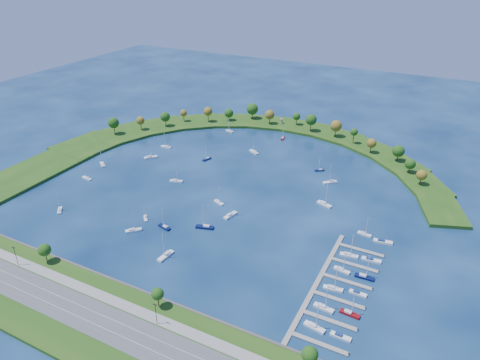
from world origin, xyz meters
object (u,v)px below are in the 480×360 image
at_px(moored_boat_9, 229,131).
at_px(moored_boat_16, 87,178).
at_px(harbor_tower, 281,121).
at_px(moored_boat_1, 320,170).
at_px(docked_boat_8, 349,255).
at_px(docked_boat_10, 364,234).
at_px(moored_boat_14, 205,227).
at_px(moored_boat_8, 176,181).
at_px(moored_boat_13, 103,164).
at_px(moored_boat_19, 330,182).
at_px(docked_boat_0, 314,327).
at_px(docked_boat_4, 333,288).
at_px(moored_boat_5, 60,210).
at_px(moored_boat_18, 164,227).
at_px(moored_boat_15, 151,157).
at_px(moored_boat_2, 230,215).
at_px(docked_boat_5, 358,293).
at_px(docked_boat_6, 342,270).
at_px(dock_system, 333,287).
at_px(moored_boat_3, 283,138).
at_px(docked_boat_7, 364,276).
at_px(moored_boat_10, 207,159).
at_px(moored_boat_11, 146,218).
at_px(moored_boat_12, 219,202).
at_px(moored_boat_4, 254,152).
at_px(moored_boat_6, 166,146).
at_px(docked_boat_3, 350,313).
at_px(docked_boat_9, 371,260).
at_px(docked_boat_11, 383,241).
at_px(moored_boat_7, 166,255).
at_px(docked_boat_2, 324,307).
at_px(moored_boat_17, 324,204).
at_px(moored_boat_0, 133,230).
at_px(docked_boat_1, 340,336).

bearing_deg(moored_boat_9, moored_boat_16, 83.31).
relative_size(harbor_tower, moored_boat_1, 0.41).
xyz_separation_m(docked_boat_8, docked_boat_10, (2.43, 21.74, -0.06)).
bearing_deg(moored_boat_9, moored_boat_14, 126.36).
relative_size(moored_boat_8, moored_boat_13, 1.01).
distance_m(moored_boat_19, docked_boat_0, 125.62).
relative_size(moored_boat_8, docked_boat_4, 0.97).
relative_size(moored_boat_5, moored_boat_18, 0.94).
bearing_deg(moored_boat_19, moored_boat_18, 14.11).
bearing_deg(moored_boat_15, moored_boat_2, -74.01).
xyz_separation_m(docked_boat_5, docked_boat_10, (-8.05, 46.41, 0.30)).
relative_size(moored_boat_16, docked_boat_6, 0.98).
bearing_deg(moored_boat_5, dock_system, -128.89).
relative_size(moored_boat_15, docked_boat_0, 1.07).
relative_size(moored_boat_3, docked_boat_4, 0.85).
bearing_deg(docked_boat_7, docked_boat_8, 127.82).
bearing_deg(docked_boat_6, moored_boat_10, 157.10).
bearing_deg(moored_boat_11, docked_boat_5, 44.83).
bearing_deg(moored_boat_12, docked_boat_7, 5.73).
relative_size(moored_boat_2, moored_boat_15, 0.99).
distance_m(moored_boat_16, moored_boat_19, 157.77).
distance_m(moored_boat_4, docked_boat_8, 131.10).
distance_m(harbor_tower, moored_boat_4, 61.88).
distance_m(moored_boat_6, docked_boat_3, 199.69).
relative_size(docked_boat_9, docked_boat_11, 0.97).
relative_size(moored_boat_3, moored_boat_16, 0.96).
relative_size(moored_boat_1, docked_boat_11, 0.99).
height_order(moored_boat_2, moored_boat_5, moored_boat_2).
relative_size(moored_boat_9, moored_boat_13, 0.90).
distance_m(moored_boat_4, moored_boat_9, 46.45).
distance_m(moored_boat_7, docked_boat_2, 79.07).
relative_size(moored_boat_13, docked_boat_5, 1.56).
height_order(moored_boat_3, moored_boat_15, moored_boat_15).
bearing_deg(moored_boat_4, moored_boat_1, -158.50).
distance_m(moored_boat_17, docked_boat_5, 75.38).
bearing_deg(moored_boat_4, docked_boat_5, 161.39).
height_order(moored_boat_5, moored_boat_9, moored_boat_5).
bearing_deg(moored_boat_14, moored_boat_11, -4.17).
distance_m(moored_boat_0, docked_boat_10, 121.84).
xyz_separation_m(moored_boat_3, moored_boat_13, (-92.86, -102.00, 0.04)).
bearing_deg(moored_boat_19, docked_boat_9, 80.16).
height_order(moored_boat_11, moored_boat_12, moored_boat_12).
bearing_deg(moored_boat_5, moored_boat_4, -68.89).
distance_m(dock_system, moored_boat_10, 149.14).
bearing_deg(moored_boat_15, moored_boat_11, -102.74).
distance_m(moored_boat_4, docked_boat_3, 166.38).
relative_size(docked_boat_1, docked_boat_3, 0.67).
bearing_deg(moored_boat_8, moored_boat_11, -95.97).
distance_m(moored_boat_5, docked_boat_2, 158.10).
xyz_separation_m(docked_boat_7, docked_boat_11, (1.86, 31.83, -0.22)).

